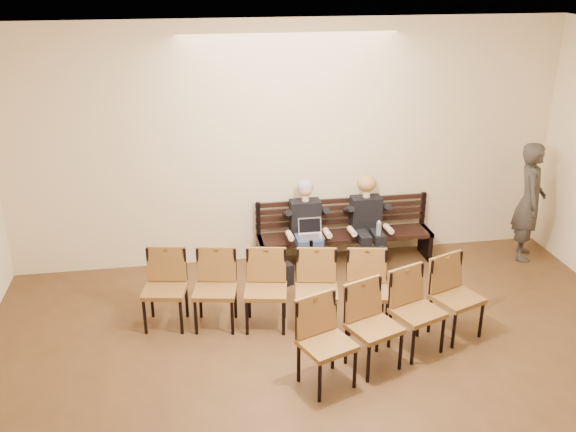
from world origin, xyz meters
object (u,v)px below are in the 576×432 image
object	(u,v)px
bench	(345,248)
passerby	(531,193)
chair_row_back	(396,320)
laptop	(312,238)
seated_woman	(367,225)
bag	(276,275)
water_bottle	(378,237)
seated_man	(306,227)
chair_row_front	(266,291)

from	to	relation	value
bench	passerby	xyz separation A→B (m)	(2.72, -0.27, 0.80)
passerby	chair_row_back	world-z (taller)	passerby
laptop	chair_row_back	world-z (taller)	chair_row_back
seated_woman	passerby	world-z (taller)	passerby
seated_woman	bag	distance (m)	1.55
water_bottle	passerby	size ratio (longest dim) A/B	0.11
seated_man	chair_row_back	world-z (taller)	seated_man
bag	passerby	distance (m)	3.94
seated_woman	passerby	xyz separation A→B (m)	(2.43, -0.15, 0.40)
bag	passerby	bearing A→B (deg)	4.13
seated_woman	bench	bearing A→B (deg)	157.64
seated_woman	chair_row_back	xyz separation A→B (m)	(-0.35, -2.39, -0.14)
seated_man	seated_woman	size ratio (longest dim) A/B	1.03
chair_row_back	bag	bearing A→B (deg)	96.73
laptop	chair_row_front	xyz separation A→B (m)	(-0.82, -1.26, -0.09)
passerby	laptop	bearing A→B (deg)	114.90
seated_man	chair_row_front	size ratio (longest dim) A/B	0.44
bag	laptop	bearing A→B (deg)	21.95
bench	laptop	size ratio (longest dim) A/B	7.78
bench	seated_woman	world-z (taller)	seated_woman
seated_woman	laptop	world-z (taller)	seated_woman
chair_row_front	water_bottle	bearing A→B (deg)	44.14
bag	bench	bearing A→B (deg)	26.12
seated_man	seated_woman	world-z (taller)	seated_man
seated_woman	bag	world-z (taller)	seated_woman
laptop	bag	distance (m)	0.72
bench	laptop	world-z (taller)	laptop
bench	water_bottle	xyz separation A→B (m)	(0.37, -0.42, 0.34)
seated_woman	water_bottle	distance (m)	0.32
seated_woman	water_bottle	world-z (taller)	seated_woman
bench	laptop	bearing A→B (deg)	-150.15
passerby	chair_row_front	bearing A→B (deg)	131.70
water_bottle	seated_woman	bearing A→B (deg)	105.06
bench	seated_man	xyz separation A→B (m)	(-0.61, -0.12, 0.42)
water_bottle	bag	bearing A→B (deg)	-175.08
bench	chair_row_back	xyz separation A→B (m)	(-0.05, -2.51, 0.26)
seated_man	bag	bearing A→B (deg)	-140.00
laptop	passerby	xyz separation A→B (m)	(3.29, 0.06, 0.45)
water_bottle	chair_row_back	world-z (taller)	chair_row_back
bench	chair_row_back	bearing A→B (deg)	-91.25
bench	seated_man	size ratio (longest dim) A/B	2.00
seated_man	seated_woman	xyz separation A→B (m)	(0.90, 0.00, -0.02)
chair_row_front	chair_row_back	bearing A→B (deg)	-23.66
seated_woman	chair_row_back	size ratio (longest dim) A/B	0.53
laptop	chair_row_front	bearing A→B (deg)	-131.02
bench	passerby	distance (m)	2.85
bag	chair_row_front	distance (m)	1.13
water_bottle	bag	distance (m)	1.55
chair_row_front	bag	bearing A→B (deg)	85.65
bag	passerby	xyz separation A→B (m)	(3.83, 0.28, 0.87)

